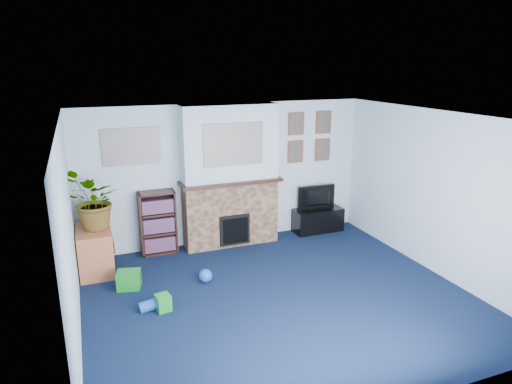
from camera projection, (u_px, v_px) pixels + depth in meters
name	position (u px, v px, depth m)	size (l,w,h in m)	color
floor	(279.00, 297.00, 6.14)	(5.00, 4.50, 0.01)	#0D1934
ceiling	(281.00, 118.00, 5.48)	(5.00, 4.50, 0.01)	white
wall_back	(226.00, 174.00, 7.82)	(5.00, 0.04, 2.40)	silver
wall_front	(391.00, 293.00, 3.79)	(5.00, 0.04, 2.40)	silver
wall_left	(69.00, 239.00, 4.93)	(0.04, 4.50, 2.40)	silver
wall_right	(436.00, 193.00, 6.68)	(0.04, 4.50, 2.40)	silver
chimney_breast	(230.00, 177.00, 7.64)	(1.72, 0.50, 2.40)	brown
collage_main	(234.00, 144.00, 7.29)	(1.00, 0.03, 0.68)	gray
collage_left	(131.00, 146.00, 7.11)	(0.90, 0.03, 0.58)	gray
portrait_tl	(296.00, 124.00, 8.04)	(0.30, 0.03, 0.40)	brown
portrait_tr	(323.00, 122.00, 8.23)	(0.30, 0.03, 0.40)	brown
portrait_bl	(295.00, 152.00, 8.18)	(0.30, 0.03, 0.40)	brown
portrait_br	(322.00, 150.00, 8.37)	(0.30, 0.03, 0.40)	brown
tv_stand	(318.00, 220.00, 8.49)	(0.92, 0.39, 0.43)	black
television	(318.00, 198.00, 8.39)	(0.74, 0.10, 0.42)	black
bookshelf	(158.00, 224.00, 7.46)	(0.58, 0.28, 1.05)	black
sideboard	(95.00, 249.00, 6.83)	(0.49, 0.87, 0.68)	#BA623B
potted_plant	(94.00, 201.00, 6.59)	(0.78, 0.68, 0.87)	#26661E
mantel_clock	(230.00, 176.00, 7.59)	(0.09, 0.06, 0.13)	gold
mantel_candle	(246.00, 174.00, 7.68)	(0.05, 0.05, 0.16)	#B2BFC6
mantel_teddy	(196.00, 180.00, 7.39)	(0.12, 0.12, 0.12)	gray
mantel_can	(267.00, 173.00, 7.82)	(0.06, 0.06, 0.13)	#198C26
green_crate	(129.00, 279.00, 6.35)	(0.31, 0.25, 0.25)	#198C26
toy_ball	(206.00, 276.00, 6.54)	(0.19, 0.19, 0.19)	blue
toy_block	(163.00, 302.00, 5.79)	(0.18, 0.18, 0.21)	#198C26
toy_tube	(152.00, 305.00, 5.81)	(0.14, 0.14, 0.31)	blue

